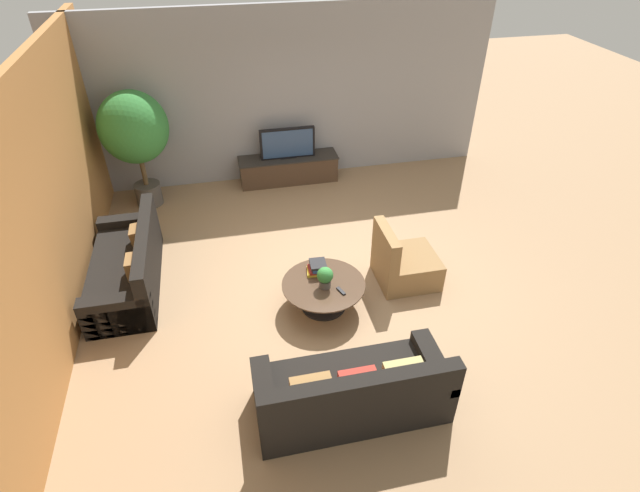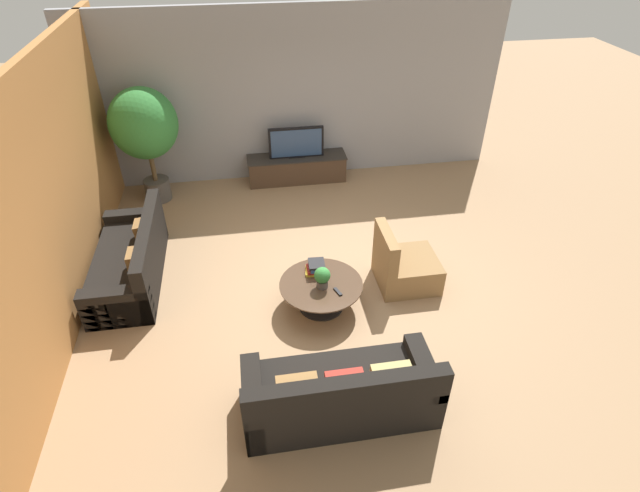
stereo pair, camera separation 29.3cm
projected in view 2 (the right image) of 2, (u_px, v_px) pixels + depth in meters
ground_plane at (326, 278)px, 7.02m from camera, size 24.00×24.00×0.00m
back_wall_stone at (295, 95)px, 8.75m from camera, size 7.40×0.12×3.00m
side_wall_left at (52, 198)px, 5.88m from camera, size 0.12×7.40×3.00m
media_console at (297, 168)px, 9.22m from camera, size 1.80×0.50×0.48m
television at (296, 143)px, 8.93m from camera, size 0.99×0.13×0.55m
coffee_table at (321, 290)px, 6.40m from camera, size 1.07×1.07×0.38m
couch_by_wall at (131, 262)px, 6.87m from camera, size 0.84×2.02×0.84m
couch_near_entry at (341, 394)px, 5.07m from camera, size 1.97×0.84×0.84m
armchair_wicker at (404, 267)px, 6.79m from camera, size 0.80×0.76×0.86m
potted_palm_tall at (144, 127)px, 8.03m from camera, size 1.09×1.09×1.97m
potted_plant_tabletop at (322, 277)px, 6.20m from camera, size 0.21×0.21×0.29m
book_stack at (316, 268)px, 6.48m from camera, size 0.27×0.29×0.15m
remote_black at (338, 292)px, 6.20m from camera, size 0.09×0.16×0.02m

